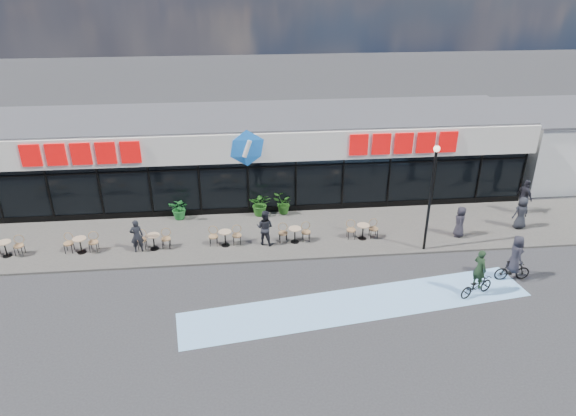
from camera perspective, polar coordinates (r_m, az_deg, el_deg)
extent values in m
plane|color=#28282B|center=(21.43, -3.71, -8.92)|extent=(120.00, 120.00, 0.00)
cube|color=#4F4C46|center=(25.25, -4.15, -3.06)|extent=(44.00, 5.00, 0.10)
cube|color=#80B9F2|center=(20.68, 7.80, -10.55)|extent=(14.17, 4.13, 0.01)
cube|color=black|center=(29.65, -4.61, 4.49)|extent=(30.00, 6.00, 3.00)
cube|color=silver|center=(28.77, -4.75, 8.57)|extent=(30.60, 6.30, 1.50)
cube|color=#47474C|center=(28.70, -4.82, 10.18)|extent=(30.60, 6.30, 0.10)
cube|color=navy|center=(26.25, -4.54, 5.28)|extent=(30.60, 0.08, 0.18)
cube|color=black|center=(26.40, -4.51, 4.47)|extent=(30.00, 0.06, 0.08)
cube|color=black|center=(27.39, -4.34, -0.31)|extent=(30.00, 0.10, 0.40)
cube|color=red|center=(26.85, -21.98, 5.63)|extent=(5.63, 0.18, 1.10)
cube|color=red|center=(27.09, 12.71, 7.05)|extent=(5.63, 0.18, 1.10)
ellipsoid|color=blue|center=(25.76, -4.58, 6.64)|extent=(1.90, 0.24, 1.90)
cylinder|color=black|center=(28.50, -24.95, 1.19)|extent=(0.10, 0.10, 3.00)
cylinder|color=black|center=(27.76, -20.09, 1.44)|extent=(0.10, 0.10, 3.00)
cylinder|color=black|center=(27.23, -15.00, 1.70)|extent=(0.10, 0.10, 3.00)
cylinder|color=black|center=(26.92, -9.75, 1.94)|extent=(0.10, 0.10, 3.00)
cylinder|color=black|center=(26.84, -4.43, 2.18)|extent=(0.10, 0.10, 3.00)
cylinder|color=black|center=(26.99, 0.89, 2.40)|extent=(0.10, 0.10, 3.00)
cylinder|color=black|center=(27.37, 6.10, 2.59)|extent=(0.10, 0.10, 3.00)
cylinder|color=black|center=(27.97, 11.13, 2.76)|extent=(0.10, 0.10, 3.00)
cylinder|color=black|center=(28.78, 15.91, 2.89)|extent=(0.10, 0.10, 3.00)
cylinder|color=black|center=(29.78, 20.41, 3.01)|extent=(0.10, 0.10, 3.00)
cylinder|color=black|center=(30.94, 24.59, 3.09)|extent=(0.10, 0.10, 3.00)
cube|color=silver|center=(36.90, 29.26, 6.36)|extent=(9.00, 7.00, 4.00)
cylinder|color=black|center=(23.70, 15.47, 0.63)|extent=(0.12, 0.12, 4.79)
sphere|color=#FFF2CC|center=(22.80, 16.20, 6.33)|extent=(0.28, 0.28, 0.28)
cylinder|color=tan|center=(26.31, -29.04, -3.35)|extent=(0.60, 0.60, 0.04)
cylinder|color=black|center=(26.46, -28.89, -4.02)|extent=(0.06, 0.06, 0.70)
cylinder|color=black|center=(26.62, -28.72, -4.70)|extent=(0.40, 0.40, 0.02)
cylinder|color=tan|center=(25.15, -22.18, -3.18)|extent=(0.60, 0.60, 0.04)
cylinder|color=black|center=(25.31, -22.05, -3.88)|extent=(0.06, 0.06, 0.70)
cylinder|color=black|center=(25.48, -21.92, -4.59)|extent=(0.40, 0.40, 0.02)
cylinder|color=tan|center=(24.39, -14.78, -2.95)|extent=(0.60, 0.60, 0.04)
cylinder|color=black|center=(24.55, -14.69, -3.67)|extent=(0.06, 0.06, 0.70)
cylinder|color=black|center=(24.73, -14.60, -4.40)|extent=(0.40, 0.40, 0.02)
cylinder|color=tan|center=(24.06, -7.04, -2.65)|extent=(0.60, 0.60, 0.04)
cylinder|color=black|center=(24.22, -6.99, -3.38)|extent=(0.06, 0.06, 0.70)
cylinder|color=black|center=(24.40, -6.95, -4.12)|extent=(0.40, 0.40, 0.02)
cylinder|color=tan|center=(24.17, 0.77, -2.30)|extent=(0.60, 0.60, 0.04)
cylinder|color=black|center=(24.33, 0.77, -3.03)|extent=(0.06, 0.06, 0.70)
cylinder|color=black|center=(24.51, 0.76, -3.77)|extent=(0.40, 0.40, 0.02)
cylinder|color=tan|center=(24.72, 8.36, -1.92)|extent=(0.60, 0.60, 0.04)
cylinder|color=black|center=(24.88, 8.31, -2.64)|extent=(0.06, 0.06, 0.70)
cylinder|color=black|center=(25.05, 8.26, -3.36)|extent=(0.40, 0.40, 0.02)
imported|color=#1D6627|center=(27.04, -11.93, -0.04)|extent=(1.28, 1.19, 1.16)
imported|color=#215718|center=(26.87, -3.07, 0.47)|extent=(1.26, 1.13, 1.27)
imported|color=#225217|center=(27.02, -0.58, 0.44)|extent=(1.09, 0.98, 1.09)
imported|color=black|center=(24.35, -16.46, -2.99)|extent=(0.65, 0.49, 1.61)
imported|color=black|center=(23.97, -2.58, -2.18)|extent=(1.04, 0.94, 1.73)
imported|color=#222029|center=(26.04, 18.58, -1.44)|extent=(0.71, 0.88, 1.56)
imported|color=black|center=(29.66, 24.80, 1.15)|extent=(0.63, 1.16, 1.87)
imported|color=black|center=(27.93, 24.49, -0.50)|extent=(0.88, 0.64, 1.66)
imported|color=black|center=(22.11, 20.20, -8.12)|extent=(1.73, 1.16, 0.86)
imported|color=black|center=(21.69, 20.53, -6.29)|extent=(0.58, 0.69, 1.61)
imported|color=black|center=(23.65, 23.66, -6.36)|extent=(1.54, 0.47, 0.92)
imported|color=#22212A|center=(23.26, 24.01, -4.66)|extent=(0.54, 0.81, 1.64)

